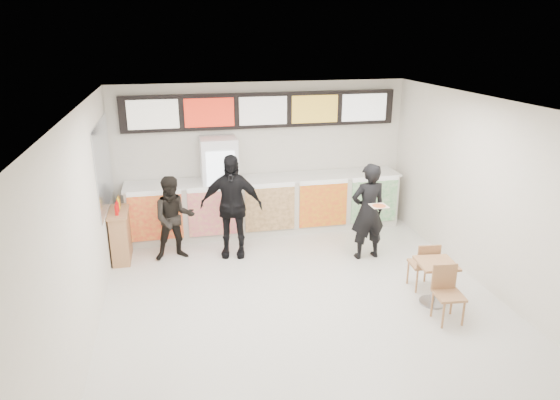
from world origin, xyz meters
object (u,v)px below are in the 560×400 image
object	(u,v)px
condiment_ledge	(121,235)
customer_left	(174,218)
customer_mid	(231,206)
service_counter	(267,205)
customer_main	(368,212)
drinks_fridge	(220,187)
cafe_table	(435,275)

from	to	relation	value
condiment_ledge	customer_left	bearing A→B (deg)	-10.25
customer_mid	condiment_ledge	size ratio (longest dim) A/B	1.73
service_counter	customer_left	distance (m)	2.09
customer_main	condiment_ledge	xyz separation A→B (m)	(-4.35, 0.88, -0.41)
drinks_fridge	customer_main	size ratio (longest dim) A/B	1.13
service_counter	condiment_ledge	world-z (taller)	service_counter
customer_mid	service_counter	bearing A→B (deg)	63.32
customer_left	drinks_fridge	bearing A→B (deg)	40.51
customer_left	service_counter	bearing A→B (deg)	21.50
customer_main	customer_mid	size ratio (longest dim) A/B	0.93
cafe_table	customer_main	bearing A→B (deg)	108.62
customer_left	condiment_ledge	world-z (taller)	customer_left
condiment_ledge	cafe_table	bearing A→B (deg)	-29.18
condiment_ledge	service_counter	bearing A→B (deg)	15.03
customer_left	customer_main	bearing A→B (deg)	-16.76
drinks_fridge	cafe_table	world-z (taller)	drinks_fridge
cafe_table	service_counter	bearing A→B (deg)	125.66
customer_left	cafe_table	size ratio (longest dim) A/B	1.09
customer_main	condiment_ledge	bearing A→B (deg)	-15.26
service_counter	customer_left	xyz separation A→B (m)	(-1.86, -0.93, 0.20)
customer_mid	condiment_ledge	xyz separation A→B (m)	(-1.98, 0.25, -0.48)
service_counter	cafe_table	xyz separation A→B (m)	(1.92, -3.41, -0.10)
drinks_fridge	customer_main	xyz separation A→B (m)	(2.47, -1.65, -0.11)
drinks_fridge	customer_mid	world-z (taller)	drinks_fridge
service_counter	customer_mid	distance (m)	1.36
service_counter	customer_main	size ratio (longest dim) A/B	3.13
customer_left	customer_mid	world-z (taller)	customer_mid
customer_left	cafe_table	bearing A→B (deg)	-38.19
drinks_fridge	customer_mid	distance (m)	1.03
service_counter	cafe_table	size ratio (longest dim) A/B	3.91
customer_mid	cafe_table	xyz separation A→B (m)	(2.76, -2.40, -0.48)
cafe_table	condiment_ledge	distance (m)	5.43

